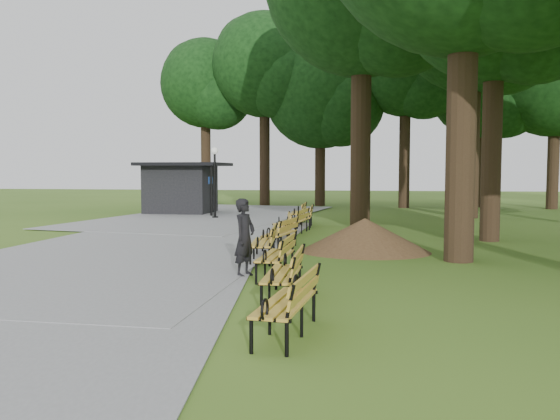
# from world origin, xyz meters

# --- Properties ---
(ground) EXTENTS (100.00, 100.00, 0.00)m
(ground) POSITION_xyz_m (0.00, 0.00, 0.00)
(ground) COLOR #3C611B
(ground) RESTS_ON ground
(path) EXTENTS (12.00, 38.00, 0.06)m
(path) POSITION_xyz_m (-4.00, 3.00, 0.03)
(path) COLOR gray
(path) RESTS_ON ground
(person) EXTENTS (0.56, 0.69, 1.62)m
(person) POSITION_xyz_m (-0.15, -0.97, 0.81)
(person) COLOR black
(person) RESTS_ON ground
(kiosk) EXTENTS (4.24, 3.72, 2.59)m
(kiosk) POSITION_xyz_m (-6.93, 15.57, 1.30)
(kiosk) COLOR black
(kiosk) RESTS_ON ground
(lamp_post) EXTENTS (0.32, 0.32, 3.25)m
(lamp_post) POSITION_xyz_m (-4.38, 12.73, 2.33)
(lamp_post) COLOR black
(lamp_post) RESTS_ON ground
(dirt_mound) EXTENTS (2.96, 2.96, 0.91)m
(dirt_mound) POSITION_xyz_m (2.34, 2.98, 0.46)
(dirt_mound) COLOR #47301C
(dirt_mound) RESTS_ON ground
(bench_0) EXTENTS (0.85, 1.96, 0.88)m
(bench_0) POSITION_xyz_m (1.26, -5.12, 0.44)
(bench_0) COLOR gold
(bench_0) RESTS_ON ground
(bench_1) EXTENTS (0.66, 1.91, 0.88)m
(bench_1) POSITION_xyz_m (0.92, -3.03, 0.44)
(bench_1) COLOR gold
(bench_1) RESTS_ON ground
(bench_2) EXTENTS (0.72, 1.92, 0.88)m
(bench_2) POSITION_xyz_m (0.50, -1.00, 0.44)
(bench_2) COLOR gold
(bench_2) RESTS_ON ground
(bench_3) EXTENTS (0.81, 1.95, 0.88)m
(bench_3) POSITION_xyz_m (-0.13, 1.08, 0.44)
(bench_3) COLOR gold
(bench_3) RESTS_ON ground
(bench_4) EXTENTS (0.95, 1.98, 0.88)m
(bench_4) POSITION_xyz_m (-0.02, 3.17, 0.44)
(bench_4) COLOR gold
(bench_4) RESTS_ON ground
(bench_5) EXTENTS (0.95, 1.98, 0.88)m
(bench_5) POSITION_xyz_m (-0.25, 5.14, 0.44)
(bench_5) COLOR gold
(bench_5) RESTS_ON ground
(bench_6) EXTENTS (0.87, 1.96, 0.88)m
(bench_6) POSITION_xyz_m (-0.03, 7.13, 0.44)
(bench_6) COLOR gold
(bench_6) RESTS_ON ground
(bench_7) EXTENTS (0.72, 1.93, 0.88)m
(bench_7) POSITION_xyz_m (0.08, 9.18, 0.44)
(bench_7) COLOR gold
(bench_7) RESTS_ON ground
(bench_8) EXTENTS (0.66, 1.91, 0.88)m
(bench_8) POSITION_xyz_m (-0.38, 10.87, 0.44)
(bench_8) COLOR gold
(bench_8) RESTS_ON ground
(lawn_tree_4) EXTENTS (6.76, 6.76, 12.49)m
(lawn_tree_4) POSITION_xyz_m (7.20, 14.82, 9.03)
(lawn_tree_4) COLOR black
(lawn_tree_4) RESTS_ON ground
(tree_backdrop) EXTENTS (36.53, 9.72, 15.97)m
(tree_backdrop) POSITION_xyz_m (6.69, 22.94, 7.99)
(tree_backdrop) COLOR black
(tree_backdrop) RESTS_ON ground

